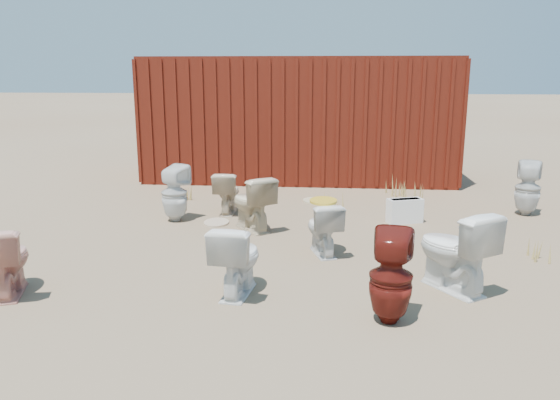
# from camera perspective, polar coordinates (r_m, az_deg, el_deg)

# --- Properties ---
(ground) EXTENTS (100.00, 100.00, 0.00)m
(ground) POSITION_cam_1_polar(r_m,az_deg,el_deg) (6.43, -0.48, -6.00)
(ground) COLOR brown
(ground) RESTS_ON ground
(shipping_container) EXTENTS (6.00, 2.40, 2.40)m
(shipping_container) POSITION_cam_1_polar(r_m,az_deg,el_deg) (11.30, 2.10, 8.55)
(shipping_container) COLOR #4E150D
(shipping_container) RESTS_ON ground
(toilet_front_pink) EXTENTS (0.59, 0.78, 0.70)m
(toilet_front_pink) POSITION_cam_1_polar(r_m,az_deg,el_deg) (5.91, -26.70, -5.62)
(toilet_front_pink) COLOR tan
(toilet_front_pink) RESTS_ON ground
(toilet_front_c) EXTENTS (0.49, 0.75, 0.71)m
(toilet_front_c) POSITION_cam_1_polar(r_m,az_deg,el_deg) (5.32, -4.51, -6.13)
(toilet_front_c) COLOR white
(toilet_front_c) RESTS_ON ground
(toilet_front_maroon) EXTENTS (0.44, 0.44, 0.83)m
(toilet_front_maroon) POSITION_cam_1_polar(r_m,az_deg,el_deg) (4.79, 11.51, -7.90)
(toilet_front_maroon) COLOR #5E1610
(toilet_front_maroon) RESTS_ON ground
(toilet_front_e) EXTENTS (0.84, 0.93, 0.83)m
(toilet_front_e) POSITION_cam_1_polar(r_m,az_deg,el_deg) (5.64, 17.73, -5.00)
(toilet_front_e) COLOR white
(toilet_front_e) RESTS_ON ground
(toilet_back_a) EXTENTS (0.49, 0.49, 0.82)m
(toilet_back_a) POSITION_cam_1_polar(r_m,az_deg,el_deg) (8.02, -10.97, 0.69)
(toilet_back_a) COLOR white
(toilet_back_a) RESTS_ON ground
(toilet_back_beige_left) EXTENTS (0.78, 0.85, 0.76)m
(toilet_back_beige_left) POSITION_cam_1_polar(r_m,az_deg,el_deg) (7.44, -2.97, -0.31)
(toilet_back_beige_left) COLOR beige
(toilet_back_beige_left) RESTS_ON ground
(toilet_back_beige_right) EXTENTS (0.36, 0.64, 0.65)m
(toilet_back_beige_right) POSITION_cam_1_polar(r_m,az_deg,el_deg) (8.37, -5.54, 0.79)
(toilet_back_beige_right) COLOR beige
(toilet_back_beige_right) RESTS_ON ground
(toilet_back_yellowlid) EXTENTS (0.53, 0.70, 0.64)m
(toilet_back_yellowlid) POSITION_cam_1_polar(r_m,az_deg,el_deg) (6.48, 4.50, -2.94)
(toilet_back_yellowlid) COLOR silver
(toilet_back_yellowlid) RESTS_ON ground
(toilet_back_e) EXTENTS (0.48, 0.48, 0.82)m
(toilet_back_e) POSITION_cam_1_polar(r_m,az_deg,el_deg) (9.02, 24.47, 1.11)
(toilet_back_e) COLOR silver
(toilet_back_e) RESTS_ON ground
(yellow_lid) EXTENTS (0.32, 0.40, 0.02)m
(yellow_lid) POSITION_cam_1_polar(r_m,az_deg,el_deg) (6.39, 4.56, -0.09)
(yellow_lid) COLOR gold
(yellow_lid) RESTS_ON toilet_back_yellowlid
(loose_tank) EXTENTS (0.54, 0.35, 0.35)m
(loose_tank) POSITION_cam_1_polar(r_m,az_deg,el_deg) (8.04, 12.90, -1.10)
(loose_tank) COLOR white
(loose_tank) RESTS_ON ground
(loose_lid_near) EXTENTS (0.55, 0.61, 0.02)m
(loose_lid_near) POSITION_cam_1_polar(r_m,az_deg,el_deg) (9.16, 3.65, -0.10)
(loose_lid_near) COLOR tan
(loose_lid_near) RESTS_ON ground
(loose_lid_far) EXTENTS (0.40, 0.50, 0.02)m
(loose_lid_far) POSITION_cam_1_polar(r_m,az_deg,el_deg) (7.89, -6.67, -2.35)
(loose_lid_far) COLOR #C0A98B
(loose_lid_far) RESTS_ON ground
(weed_clump_a) EXTENTS (0.36, 0.36, 0.30)m
(weed_clump_a) POSITION_cam_1_polar(r_m,az_deg,el_deg) (9.34, -10.39, 0.86)
(weed_clump_a) COLOR olive
(weed_clump_a) RESTS_ON ground
(weed_clump_b) EXTENTS (0.32, 0.32, 0.26)m
(weed_clump_b) POSITION_cam_1_polar(r_m,az_deg,el_deg) (8.50, 5.72, -0.37)
(weed_clump_b) COLOR olive
(weed_clump_b) RESTS_ON ground
(weed_clump_c) EXTENTS (0.36, 0.36, 0.36)m
(weed_clump_c) POSITION_cam_1_polar(r_m,az_deg,el_deg) (9.06, 14.09, 0.46)
(weed_clump_c) COLOR olive
(weed_clump_c) RESTS_ON ground
(weed_clump_d) EXTENTS (0.30, 0.30, 0.23)m
(weed_clump_d) POSITION_cam_1_polar(r_m,az_deg,el_deg) (9.90, -5.32, 1.48)
(weed_clump_d) COLOR olive
(weed_clump_d) RESTS_ON ground
(weed_clump_e) EXTENTS (0.34, 0.34, 0.31)m
(weed_clump_e) POSITION_cam_1_polar(r_m,az_deg,el_deg) (9.82, 11.98, 1.41)
(weed_clump_e) COLOR olive
(weed_clump_e) RESTS_ON ground
(weed_clump_f) EXTENTS (0.28, 0.28, 0.23)m
(weed_clump_f) POSITION_cam_1_polar(r_m,az_deg,el_deg) (7.01, 25.64, -4.73)
(weed_clump_f) COLOR olive
(weed_clump_f) RESTS_ON ground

